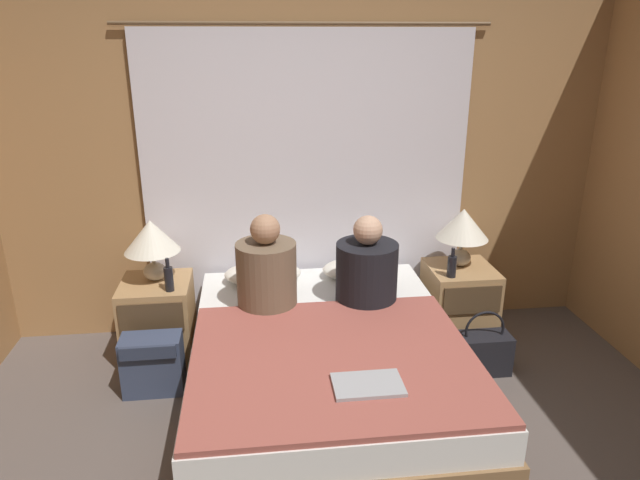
{
  "coord_description": "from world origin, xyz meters",
  "views": [
    {
      "loc": [
        -0.37,
        -1.98,
        2.04
      ],
      "look_at": [
        0.0,
        1.1,
        0.92
      ],
      "focal_mm": 32.0,
      "sensor_mm": 36.0,
      "label": 1
    }
  ],
  "objects_px": {
    "beer_bottle_on_right_stand": "(452,266)",
    "person_left_in_bed": "(267,271)",
    "bed": "(326,370)",
    "laptop_on_bed": "(368,385)",
    "nightstand_left": "(159,319)",
    "handbag_on_floor": "(482,352)",
    "lamp_left": "(151,239)",
    "lamp_right": "(463,227)",
    "pillow_left": "(263,273)",
    "person_right_in_bed": "(367,269)",
    "backpack_on_floor": "(152,361)",
    "beer_bottle_on_left_stand": "(169,278)",
    "nightstand_right": "(459,303)",
    "pillow_right": "(360,269)"
  },
  "relations": [
    {
      "from": "laptop_on_bed",
      "to": "nightstand_left",
      "type": "bearing_deg",
      "value": 132.4
    },
    {
      "from": "backpack_on_floor",
      "to": "handbag_on_floor",
      "type": "xyz_separation_m",
      "value": [
        2.05,
        -0.03,
        -0.07
      ]
    },
    {
      "from": "lamp_right",
      "to": "pillow_left",
      "type": "xyz_separation_m",
      "value": [
        -1.36,
        0.02,
        -0.28
      ]
    },
    {
      "from": "person_right_in_bed",
      "to": "beer_bottle_on_right_stand",
      "type": "relative_size",
      "value": 2.76
    },
    {
      "from": "nightstand_left",
      "to": "lamp_left",
      "type": "xyz_separation_m",
      "value": [
        0.0,
        0.05,
        0.55
      ]
    },
    {
      "from": "beer_bottle_on_left_stand",
      "to": "person_left_in_bed",
      "type": "bearing_deg",
      "value": -15.77
    },
    {
      "from": "nightstand_left",
      "to": "beer_bottle_on_left_stand",
      "type": "distance_m",
      "value": 0.39
    },
    {
      "from": "lamp_left",
      "to": "lamp_right",
      "type": "bearing_deg",
      "value": 0.0
    },
    {
      "from": "pillow_left",
      "to": "nightstand_left",
      "type": "bearing_deg",
      "value": -174.15
    },
    {
      "from": "nightstand_left",
      "to": "beer_bottle_on_right_stand",
      "type": "height_order",
      "value": "beer_bottle_on_right_stand"
    },
    {
      "from": "laptop_on_bed",
      "to": "lamp_left",
      "type": "bearing_deg",
      "value": 131.3
    },
    {
      "from": "pillow_left",
      "to": "backpack_on_floor",
      "type": "relative_size",
      "value": 1.41
    },
    {
      "from": "nightstand_right",
      "to": "backpack_on_floor",
      "type": "bearing_deg",
      "value": -168.46
    },
    {
      "from": "person_left_in_bed",
      "to": "beer_bottle_on_left_stand",
      "type": "relative_size",
      "value": 2.72
    },
    {
      "from": "beer_bottle_on_right_stand",
      "to": "person_left_in_bed",
      "type": "bearing_deg",
      "value": -172.05
    },
    {
      "from": "lamp_right",
      "to": "backpack_on_floor",
      "type": "relative_size",
      "value": 1.12
    },
    {
      "from": "pillow_left",
      "to": "person_left_in_bed",
      "type": "height_order",
      "value": "person_left_in_bed"
    },
    {
      "from": "pillow_right",
      "to": "handbag_on_floor",
      "type": "bearing_deg",
      "value": -36.52
    },
    {
      "from": "bed",
      "to": "handbag_on_floor",
      "type": "height_order",
      "value": "bed"
    },
    {
      "from": "nightstand_left",
      "to": "handbag_on_floor",
      "type": "xyz_separation_m",
      "value": [
        2.07,
        -0.45,
        -0.13
      ]
    },
    {
      "from": "lamp_right",
      "to": "person_right_in_bed",
      "type": "bearing_deg",
      "value": -153.93
    },
    {
      "from": "person_left_in_bed",
      "to": "handbag_on_floor",
      "type": "xyz_separation_m",
      "value": [
        1.35,
        -0.14,
        -0.57
      ]
    },
    {
      "from": "beer_bottle_on_left_stand",
      "to": "pillow_left",
      "type": "bearing_deg",
      "value": 19.73
    },
    {
      "from": "nightstand_right",
      "to": "lamp_left",
      "type": "xyz_separation_m",
      "value": [
        -2.06,
        0.05,
        0.55
      ]
    },
    {
      "from": "nightstand_right",
      "to": "laptop_on_bed",
      "type": "distance_m",
      "value": 1.57
    },
    {
      "from": "beer_bottle_on_left_stand",
      "to": "person_right_in_bed",
      "type": "bearing_deg",
      "value": -7.98
    },
    {
      "from": "beer_bottle_on_right_stand",
      "to": "nightstand_left",
      "type": "bearing_deg",
      "value": 175.92
    },
    {
      "from": "bed",
      "to": "handbag_on_floor",
      "type": "relative_size",
      "value": 4.49
    },
    {
      "from": "pillow_right",
      "to": "lamp_right",
      "type": "bearing_deg",
      "value": -1.82
    },
    {
      "from": "person_right_in_bed",
      "to": "beer_bottle_on_left_stand",
      "type": "height_order",
      "value": "person_right_in_bed"
    },
    {
      "from": "pillow_right",
      "to": "laptop_on_bed",
      "type": "height_order",
      "value": "pillow_right"
    },
    {
      "from": "lamp_right",
      "to": "handbag_on_floor",
      "type": "distance_m",
      "value": 0.84
    },
    {
      "from": "beer_bottle_on_right_stand",
      "to": "lamp_right",
      "type": "bearing_deg",
      "value": 56.36
    },
    {
      "from": "person_right_in_bed",
      "to": "lamp_right",
      "type": "bearing_deg",
      "value": 26.07
    },
    {
      "from": "lamp_left",
      "to": "laptop_on_bed",
      "type": "distance_m",
      "value": 1.77
    },
    {
      "from": "person_right_in_bed",
      "to": "pillow_right",
      "type": "bearing_deg",
      "value": 85.17
    },
    {
      "from": "bed",
      "to": "handbag_on_floor",
      "type": "xyz_separation_m",
      "value": [
        1.04,
        0.23,
        -0.09
      ]
    },
    {
      "from": "nightstand_left",
      "to": "lamp_left",
      "type": "distance_m",
      "value": 0.55
    },
    {
      "from": "person_right_in_bed",
      "to": "laptop_on_bed",
      "type": "distance_m",
      "value": 0.98
    },
    {
      "from": "beer_bottle_on_left_stand",
      "to": "laptop_on_bed",
      "type": "bearing_deg",
      "value": -47.28
    },
    {
      "from": "pillow_left",
      "to": "nightstand_right",
      "type": "bearing_deg",
      "value": -3.01
    },
    {
      "from": "pillow_left",
      "to": "laptop_on_bed",
      "type": "bearing_deg",
      "value": -71.31
    },
    {
      "from": "pillow_left",
      "to": "person_left_in_bed",
      "type": "bearing_deg",
      "value": -87.27
    },
    {
      "from": "beer_bottle_on_left_stand",
      "to": "lamp_right",
      "type": "bearing_deg",
      "value": 5.5
    },
    {
      "from": "bed",
      "to": "laptop_on_bed",
      "type": "height_order",
      "value": "laptop_on_bed"
    },
    {
      "from": "beer_bottle_on_right_stand",
      "to": "pillow_right",
      "type": "bearing_deg",
      "value": 159.94
    },
    {
      "from": "lamp_left",
      "to": "pillow_right",
      "type": "xyz_separation_m",
      "value": [
        1.36,
        0.02,
        -0.28
      ]
    },
    {
      "from": "nightstand_right",
      "to": "lamp_left",
      "type": "distance_m",
      "value": 2.13
    },
    {
      "from": "beer_bottle_on_right_stand",
      "to": "backpack_on_floor",
      "type": "xyz_separation_m",
      "value": [
        -1.92,
        -0.28,
        -0.41
      ]
    },
    {
      "from": "bed",
      "to": "laptop_on_bed",
      "type": "xyz_separation_m",
      "value": [
        0.12,
        -0.58,
        0.28
      ]
    }
  ]
}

